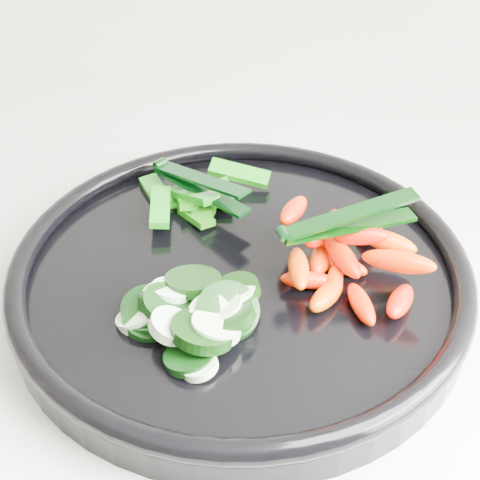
# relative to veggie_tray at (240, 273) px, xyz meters

# --- Properties ---
(veggie_tray) EXTENTS (0.42, 0.42, 0.04)m
(veggie_tray) POSITION_rel_veggie_tray_xyz_m (0.00, 0.00, 0.00)
(veggie_tray) COLOR black
(veggie_tray) RESTS_ON counter
(cucumber_pile) EXTENTS (0.12, 0.12, 0.04)m
(cucumber_pile) POSITION_rel_veggie_tray_xyz_m (-0.03, -0.07, 0.01)
(cucumber_pile) COLOR black
(cucumber_pile) RESTS_ON veggie_tray
(carrot_pile) EXTENTS (0.13, 0.14, 0.06)m
(carrot_pile) POSITION_rel_veggie_tray_xyz_m (0.08, 0.01, 0.02)
(carrot_pile) COLOR #E94900
(carrot_pile) RESTS_ON veggie_tray
(pepper_pile) EXTENTS (0.13, 0.11, 0.04)m
(pepper_pile) POSITION_rel_veggie_tray_xyz_m (-0.06, 0.09, 0.01)
(pepper_pile) COLOR #0D740B
(pepper_pile) RESTS_ON veggie_tray
(tong_carrot) EXTENTS (0.11, 0.06, 0.02)m
(tong_carrot) POSITION_rel_veggie_tray_xyz_m (0.08, 0.01, 0.05)
(tong_carrot) COLOR black
(tong_carrot) RESTS_ON carrot_pile
(tong_pepper) EXTENTS (0.10, 0.07, 0.02)m
(tong_pepper) POSITION_rel_veggie_tray_xyz_m (-0.05, 0.08, 0.03)
(tong_pepper) COLOR black
(tong_pepper) RESTS_ON pepper_pile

